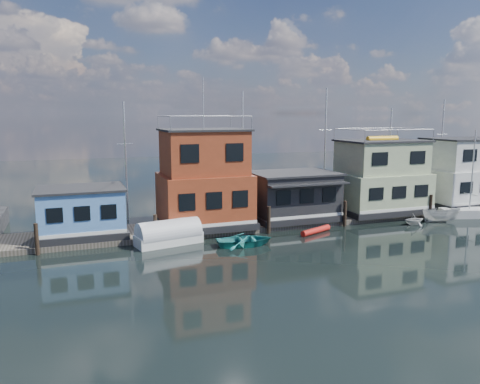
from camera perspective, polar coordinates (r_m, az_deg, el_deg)
name	(u,v)px	position (r m, az deg, el deg)	size (l,w,h in m)	color
ground	(382,262)	(31.82, 16.94, -8.18)	(160.00, 160.00, 0.00)	black
dock	(298,220)	(41.62, 7.06, -3.38)	(48.00, 5.00, 0.40)	#595147
houseboat_blue	(82,212)	(36.85, -18.74, -2.32)	(6.40, 4.90, 3.66)	black
houseboat_red	(204,181)	(37.86, -4.38, 1.38)	(7.40, 5.90, 11.86)	black
houseboat_dark	(293,195)	(40.94, 6.51, -0.42)	(7.40, 6.10, 4.06)	black
houseboat_green	(380,178)	(45.47, 16.75, 1.67)	(8.40, 5.90, 7.03)	black
houseboat_white	(464,173)	(52.02, 25.65, 2.07)	(8.40, 5.90, 6.66)	black
pilings	(310,217)	(38.85, 8.51, -2.99)	(42.28, 0.28, 2.20)	#2D2116
background_masts	(314,152)	(48.26, 9.02, 4.79)	(36.40, 0.16, 12.00)	silver
motorboat	(441,215)	(44.83, 23.32, -2.61)	(1.22, 3.25, 1.26)	silver
dinghy_white	(414,219)	(42.87, 20.46, -3.13)	(1.63, 1.89, 1.00)	beige
red_kayak	(316,231)	(37.90, 9.22, -4.67)	(0.47, 0.47, 3.22)	red
dinghy_teal	(245,240)	(33.96, 0.58, -5.89)	(2.90, 4.05, 0.84)	teal
day_sailer	(469,212)	(48.11, 26.15, -2.23)	(5.36, 3.09, 8.03)	silver
tarp_runabout	(169,235)	(34.70, -8.69, -5.15)	(5.07, 2.84, 1.94)	silver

